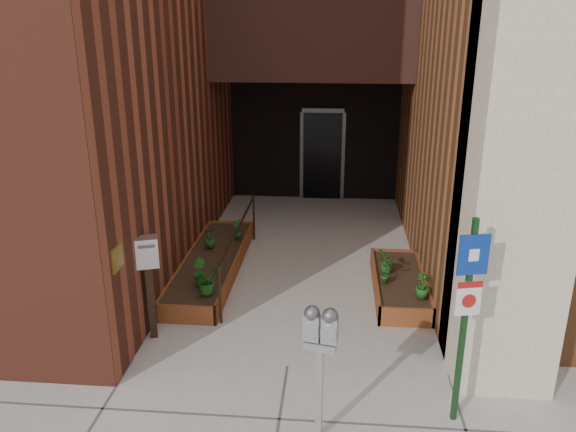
# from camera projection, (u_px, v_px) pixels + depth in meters

# --- Properties ---
(ground) EXTENTS (80.00, 80.00, 0.00)m
(ground) POSITION_uv_depth(u_px,v_px,m) (287.00, 366.00, 7.08)
(ground) COLOR #9E9991
(ground) RESTS_ON ground
(planter_left) EXTENTS (0.90, 3.60, 0.30)m
(planter_left) POSITION_uv_depth(u_px,v_px,m) (212.00, 265.00, 9.71)
(planter_left) COLOR maroon
(planter_left) RESTS_ON ground
(planter_right) EXTENTS (0.80, 2.20, 0.30)m
(planter_right) POSITION_uv_depth(u_px,v_px,m) (399.00, 285.00, 8.97)
(planter_right) COLOR maroon
(planter_right) RESTS_ON ground
(handrail) EXTENTS (0.04, 3.34, 0.90)m
(handrail) POSITION_uv_depth(u_px,v_px,m) (239.00, 234.00, 9.42)
(handrail) COLOR black
(handrail) RESTS_ON ground
(parking_meter) EXTENTS (0.35, 0.19, 1.52)m
(parking_meter) POSITION_uv_depth(u_px,v_px,m) (321.00, 338.00, 5.50)
(parking_meter) COLOR #A2A1A4
(parking_meter) RESTS_ON ground
(sign_post) EXTENTS (0.31, 0.11, 2.33)m
(sign_post) POSITION_uv_depth(u_px,v_px,m) (467.00, 302.00, 5.67)
(sign_post) COLOR #143916
(sign_post) RESTS_ON ground
(payment_dropbox) EXTENTS (0.35, 0.30, 1.47)m
(payment_dropbox) POSITION_uv_depth(u_px,v_px,m) (148.00, 266.00, 7.42)
(payment_dropbox) COLOR black
(payment_dropbox) RESTS_ON ground
(shrub_left_a) EXTENTS (0.52, 0.52, 0.41)m
(shrub_left_a) POSITION_uv_depth(u_px,v_px,m) (207.00, 280.00, 8.29)
(shrub_left_a) COLOR #1F5A19
(shrub_left_a) RESTS_ON planter_left
(shrub_left_b) EXTENTS (0.30, 0.30, 0.40)m
(shrub_left_b) POSITION_uv_depth(u_px,v_px,m) (199.00, 272.00, 8.58)
(shrub_left_b) COLOR #22621C
(shrub_left_b) RESTS_ON planter_left
(shrub_left_c) EXTENTS (0.28, 0.28, 0.36)m
(shrub_left_c) POSITION_uv_depth(u_px,v_px,m) (210.00, 237.00, 10.00)
(shrub_left_c) COLOR #1F5418
(shrub_left_c) RESTS_ON planter_left
(shrub_left_d) EXTENTS (0.28, 0.28, 0.37)m
(shrub_left_d) POSITION_uv_depth(u_px,v_px,m) (238.00, 229.00, 10.40)
(shrub_left_d) COLOR #1B5F21
(shrub_left_d) RESTS_ON planter_left
(shrub_right_a) EXTENTS (0.29, 0.29, 0.37)m
(shrub_right_a) POSITION_uv_depth(u_px,v_px,m) (423.00, 285.00, 8.16)
(shrub_right_a) COLOR #205518
(shrub_right_a) RESTS_ON planter_right
(shrub_right_b) EXTENTS (0.22, 0.22, 0.38)m
(shrub_right_b) POSITION_uv_depth(u_px,v_px,m) (386.00, 271.00, 8.63)
(shrub_right_b) COLOR #1D5418
(shrub_right_b) RESTS_ON planter_right
(shrub_right_c) EXTENTS (0.44, 0.44, 0.36)m
(shrub_right_c) POSITION_uv_depth(u_px,v_px,m) (387.00, 262.00, 8.98)
(shrub_right_c) COLOR #265A19
(shrub_right_c) RESTS_ON planter_right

